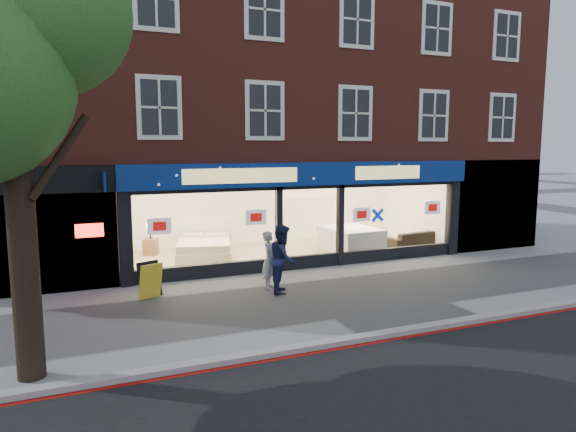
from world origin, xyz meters
TOP-DOWN VIEW (x-y plane):
  - ground at (0.00, 0.00)m, footprint 120.00×120.00m
  - kerb_line at (0.00, -3.10)m, footprint 60.00×0.10m
  - kerb_stone at (0.00, -2.90)m, footprint 60.00×0.25m
  - showroom_floor at (0.00, 5.25)m, footprint 11.00×4.50m
  - building at (-0.02, 6.93)m, footprint 19.00×8.26m
  - street_tree at (-7.57, -2.20)m, footprint 4.00×3.20m
  - display_bed at (-2.83, 5.25)m, footprint 2.27×2.54m
  - bedside_table at (-4.40, 6.50)m, footprint 0.59×0.59m
  - mattress_stack at (2.28, 4.52)m, footprint 1.79×2.19m
  - sofa at (4.60, 4.13)m, footprint 2.17×1.06m
  - a_board at (-5.08, 1.61)m, footprint 0.70×0.58m
  - pedestrian_grey at (-2.00, 1.34)m, footprint 0.61×0.67m
  - pedestrian_blue at (-1.81, 0.84)m, footprint 0.96×1.06m

SIDE VIEW (x-z plane):
  - ground at x=0.00m, z-range 0.00..0.00m
  - kerb_line at x=0.00m, z-range 0.00..0.01m
  - showroom_floor at x=0.00m, z-range 0.00..0.10m
  - kerb_stone at x=0.00m, z-range 0.00..0.12m
  - bedside_table at x=-4.40m, z-range 0.10..0.65m
  - sofa at x=4.60m, z-range 0.10..0.71m
  - display_bed at x=-2.83m, z-range -0.17..1.05m
  - a_board at x=-5.08m, z-range 0.00..0.92m
  - mattress_stack at x=2.28m, z-range 0.10..0.91m
  - pedestrian_grey at x=-2.00m, z-range 0.00..1.55m
  - pedestrian_blue at x=-1.81m, z-range 0.00..1.77m
  - street_tree at x=-7.57m, z-range 1.64..8.24m
  - building at x=-0.02m, z-range 1.52..11.82m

